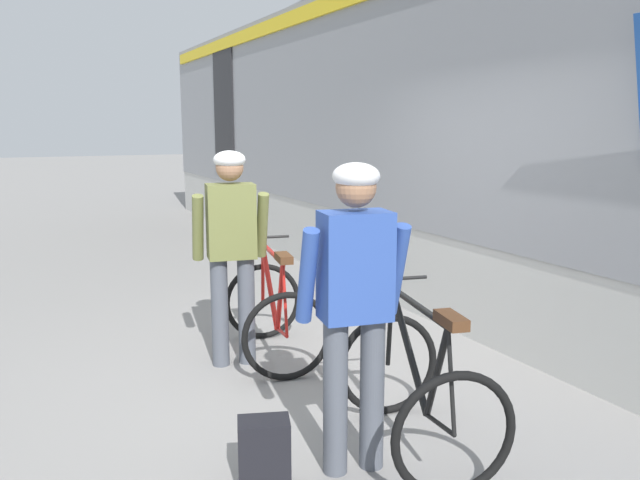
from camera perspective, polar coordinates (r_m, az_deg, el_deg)
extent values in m
plane|color=gray|center=(5.08, -1.79, -12.27)|extent=(80.00, 80.00, 0.00)
cube|color=gray|center=(6.62, 26.38, 11.84)|extent=(3.00, 21.34, 2.70)
cube|color=#B7B7B2|center=(6.78, 25.17, -3.49)|extent=(2.97, 21.34, 0.90)
cube|color=black|center=(12.11, -8.73, 11.60)|extent=(0.03, 1.10, 2.29)
cylinder|color=#4C515B|center=(3.63, 1.41, -14.10)|extent=(0.14, 0.14, 0.90)
cylinder|color=#4C515B|center=(3.70, 4.74, -13.65)|extent=(0.14, 0.14, 0.90)
cube|color=#2D4C9E|center=(3.43, 3.21, -2.37)|extent=(0.42, 0.30, 0.60)
cylinder|color=#2D4C9E|center=(3.40, -1.16, -3.33)|extent=(0.13, 0.27, 0.56)
cylinder|color=#2D4C9E|center=(3.57, 6.92, -2.74)|extent=(0.13, 0.27, 0.56)
sphere|color=#9E7051|center=(3.36, 3.28, 4.81)|extent=(0.22, 0.22, 0.22)
ellipsoid|color=white|center=(3.36, 3.30, 5.83)|extent=(0.30, 0.31, 0.14)
cylinder|color=#4C515B|center=(5.23, -9.07, -6.50)|extent=(0.14, 0.14, 0.90)
cylinder|color=#4C515B|center=(5.26, -6.68, -6.35)|extent=(0.14, 0.14, 0.90)
cube|color=olive|center=(5.08, -8.08, 1.70)|extent=(0.42, 0.31, 0.60)
cylinder|color=olive|center=(5.10, -11.02, 1.08)|extent=(0.14, 0.27, 0.56)
cylinder|color=olive|center=(5.17, -5.27, 1.34)|extent=(0.14, 0.27, 0.56)
sphere|color=#9E7051|center=(5.04, -8.20, 6.54)|extent=(0.22, 0.22, 0.22)
ellipsoid|color=white|center=(5.03, -8.22, 7.23)|extent=(0.30, 0.32, 0.14)
torus|color=black|center=(4.37, 6.17, -11.16)|extent=(0.70, 0.20, 0.71)
torus|color=black|center=(3.52, 12.09, -16.92)|extent=(0.70, 0.20, 0.71)
cylinder|color=black|center=(3.98, 8.01, -9.62)|extent=(0.18, 0.64, 0.63)
cylinder|color=black|center=(3.78, 8.80, -5.90)|extent=(0.22, 0.84, 0.04)
cylinder|color=black|center=(3.61, 10.56, -11.79)|extent=(0.10, 0.28, 0.62)
cylinder|color=black|center=(3.67, 10.82, -16.10)|extent=(0.11, 0.36, 0.08)
cylinder|color=black|center=(3.45, 11.82, -12.43)|extent=(0.05, 0.15, 0.56)
cylinder|color=black|center=(4.26, 6.36, -7.84)|extent=(0.05, 0.09, 0.55)
cylinder|color=black|center=(4.14, 6.57, -3.53)|extent=(0.47, 0.13, 0.02)
cube|color=#4C2D19|center=(3.37, 11.81, -7.13)|extent=(0.15, 0.26, 0.06)
torus|color=black|center=(5.85, -5.20, -5.57)|extent=(0.71, 0.18, 0.71)
torus|color=black|center=(4.90, -3.01, -8.74)|extent=(0.71, 0.18, 0.71)
cylinder|color=red|center=(5.45, -4.56, -4.05)|extent=(0.16, 0.64, 0.63)
cylinder|color=red|center=(5.27, -4.36, -1.18)|extent=(0.20, 0.84, 0.04)
cylinder|color=red|center=(5.05, -3.63, -5.21)|extent=(0.09, 0.28, 0.62)
cylinder|color=red|center=(5.07, -3.45, -8.38)|extent=(0.10, 0.36, 0.08)
cylinder|color=red|center=(4.87, -3.19, -5.45)|extent=(0.05, 0.15, 0.56)
cylinder|color=red|center=(5.76, -5.20, -3.00)|extent=(0.05, 0.09, 0.55)
cylinder|color=black|center=(5.67, -5.21, 0.24)|extent=(0.48, 0.11, 0.02)
cube|color=#4C2D19|center=(4.82, -3.31, -1.64)|extent=(0.14, 0.25, 0.06)
cube|color=black|center=(3.60, -5.08, -18.80)|extent=(0.32, 0.26, 0.40)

